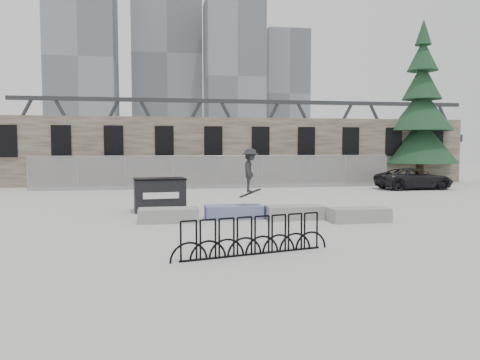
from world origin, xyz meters
The scene contains 14 objects.
ground centered at (0.00, 0.00, 0.00)m, with size 120.00×120.00×0.00m, color #ACACA7.
stone_wall centered at (0.00, 16.24, 2.26)m, with size 36.00×2.58×4.50m.
chainlink_fence centered at (0.00, 12.50, 1.04)m, with size 22.06×0.06×2.02m.
planter_far_left centered at (-3.16, -0.11, 0.25)m, with size 2.00×0.90×0.46m.
planter_center_left centered at (-0.88, 0.29, 0.25)m, with size 2.00×0.90×0.46m.
planter_center_right centered at (1.21, -0.17, 0.25)m, with size 2.00×0.90×0.46m.
planter_offset centered at (3.21, -1.08, 0.25)m, with size 2.00×0.90×0.46m.
dumpster centered at (-3.47, 2.62, 0.66)m, with size 2.10×1.41×1.31m.
bike_rack centered at (-1.27, -5.33, 0.44)m, with size 3.92×1.07×0.90m.
spruce_tree centered at (14.86, 14.95, 4.65)m, with size 5.08×5.08×11.50m.
skyline_towers centered at (-1.01, 93.81, 20.79)m, with size 58.00×28.00×48.00m.
truss_bridge centered at (10.00, 55.00, 4.13)m, with size 70.00×3.00×9.80m.
suv centered at (11.57, 9.98, 0.63)m, with size 2.10×4.55×1.26m, color black.
skateboarder centered at (-0.31, 0.16, 1.70)m, with size 0.79×1.10×1.72m.
Camera 1 is at (-3.35, -15.90, 2.51)m, focal length 35.00 mm.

